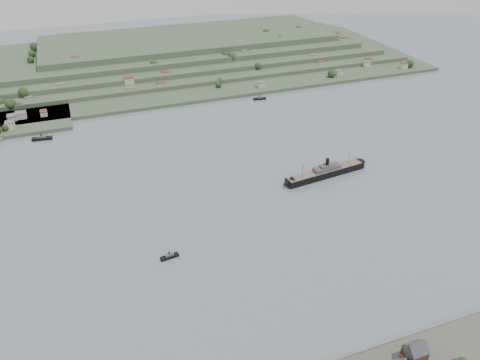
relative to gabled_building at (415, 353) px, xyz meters
name	(u,v)px	position (x,y,z in m)	size (l,w,h in m)	color
ground	(252,209)	(-27.50, 164.00, -8.19)	(1400.00, 1400.00, 0.00)	slate
gabled_building	(415,353)	(0.00, 0.00, 0.00)	(10.40, 10.18, 14.09)	#3F2416
far_peninsula	(171,56)	(0.41, 557.10, 3.69)	(760.00, 309.00, 30.00)	#354C32
steamship	(323,173)	(50.31, 188.97, -4.30)	(87.73, 19.73, 21.06)	black
tugboat	(169,256)	(-102.70, 129.13, -6.77)	(13.21, 5.02, 5.80)	black
ferry_west	(42,138)	(-183.60, 355.44, -6.39)	(20.40, 7.98, 7.45)	black
ferry_east	(260,98)	(68.75, 380.30, -6.77)	(16.21, 6.72, 5.90)	black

